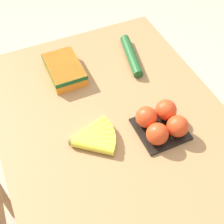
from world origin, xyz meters
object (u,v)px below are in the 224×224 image
tomato_pack (162,123)px  cucumber_near (131,56)px  banana_bunch (92,138)px  carrot_bag (64,69)px

tomato_pack → cucumber_near: tomato_pack is taller
banana_bunch → cucumber_near: size_ratio=0.66×
carrot_bag → cucumber_near: carrot_bag is taller
banana_bunch → tomato_pack: tomato_pack is taller
tomato_pack → carrot_bag: (0.41, 0.22, -0.01)m
tomato_pack → carrot_bag: 0.47m
carrot_bag → cucumber_near: (-0.03, -0.29, -0.01)m
banana_bunch → carrot_bag: carrot_bag is taller
banana_bunch → carrot_bag: bearing=-3.1°
banana_bunch → tomato_pack: 0.25m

